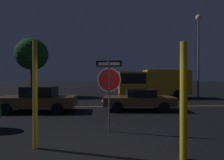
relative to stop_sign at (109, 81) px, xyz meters
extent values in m
plane|color=black|center=(-0.19, -1.67, -1.80)|extent=(260.00, 260.00, 0.00)
cube|color=gold|center=(-0.19, 5.52, -1.79)|extent=(43.37, 0.12, 0.01)
cylinder|color=#4C4C51|center=(0.00, 0.00, -0.53)|extent=(0.06, 0.06, 2.53)
cylinder|color=white|center=(0.00, 0.00, 0.03)|extent=(0.82, 0.16, 0.84)
cylinder|color=#B71414|center=(0.00, 0.00, 0.03)|extent=(0.76, 0.16, 0.77)
cube|color=black|center=(0.00, 0.00, 0.59)|extent=(0.91, 0.19, 0.22)
cube|color=white|center=(0.00, 0.00, 0.59)|extent=(0.75, 0.17, 0.10)
cylinder|color=yellow|center=(-2.01, -1.40, -0.36)|extent=(0.12, 0.12, 2.88)
cylinder|color=yellow|center=(1.64, -2.23, -0.44)|extent=(0.16, 0.16, 2.71)
cube|color=brown|center=(-3.91, 3.90, -1.21)|extent=(4.23, 1.76, 0.57)
cube|color=black|center=(-3.79, 3.90, -0.65)|extent=(1.70, 1.50, 0.55)
cylinder|color=black|center=(-5.21, 3.06, -1.50)|extent=(0.60, 0.20, 0.60)
cylinder|color=black|center=(-5.22, 4.73, -1.50)|extent=(0.60, 0.20, 0.60)
cylinder|color=black|center=(-2.60, 3.08, -1.50)|extent=(0.60, 0.20, 0.60)
cylinder|color=black|center=(-2.61, 4.74, -1.50)|extent=(0.60, 0.20, 0.60)
sphere|color=#F4EFCC|center=(-6.05, 4.43, -1.18)|extent=(0.14, 0.14, 0.14)
cube|color=brown|center=(1.87, 4.10, -1.24)|extent=(4.18, 1.93, 0.51)
cube|color=black|center=(1.99, 4.09, -0.78)|extent=(1.72, 1.55, 0.42)
cylinder|color=black|center=(0.56, 3.36, -1.50)|extent=(0.61, 0.24, 0.60)
cylinder|color=black|center=(0.66, 4.98, -1.50)|extent=(0.61, 0.24, 0.60)
cylinder|color=black|center=(3.09, 3.21, -1.50)|extent=(0.61, 0.24, 0.60)
cylinder|color=black|center=(3.18, 4.83, -1.50)|extent=(0.61, 0.24, 0.60)
sphere|color=#F4EFCC|center=(-0.23, 3.70, -1.22)|extent=(0.14, 0.14, 0.14)
sphere|color=#F4EFCC|center=(-0.17, 4.74, -1.22)|extent=(0.14, 0.14, 0.14)
cube|color=gold|center=(2.52, 10.59, -0.34)|extent=(2.55, 2.23, 2.11)
cube|color=black|center=(2.52, 10.59, 0.08)|extent=(2.30, 2.27, 0.93)
cube|color=gold|center=(5.83, 10.53, -0.25)|extent=(4.15, 2.39, 2.28)
cylinder|color=black|center=(2.56, 9.48, -1.38)|extent=(0.84, 0.29, 0.84)
cylinder|color=black|center=(2.60, 11.71, -1.38)|extent=(0.84, 0.29, 0.84)
cylinder|color=black|center=(6.54, 9.41, -1.38)|extent=(0.84, 0.29, 0.84)
cylinder|color=black|center=(6.58, 11.63, -1.38)|extent=(0.84, 0.29, 0.84)
cylinder|color=#4C4C51|center=(9.08, 10.56, 2.00)|extent=(0.16, 0.16, 7.59)
sphere|color=#F9E5B2|center=(9.08, 10.56, 6.07)|extent=(0.56, 0.56, 0.56)
cylinder|color=#422D1E|center=(-7.76, 12.65, -0.17)|extent=(0.32, 0.32, 3.26)
sphere|color=#19471E|center=(-7.76, 12.65, 2.66)|extent=(3.32, 3.32, 3.32)
camera|label=1|loc=(-0.18, -6.13, 0.06)|focal=28.00mm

